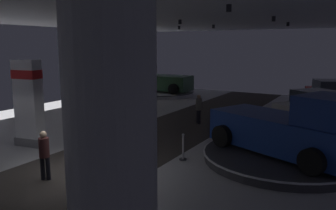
{
  "coord_description": "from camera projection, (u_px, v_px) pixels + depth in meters",
  "views": [
    {
      "loc": [
        8.15,
        -7.91,
        4.23
      ],
      "look_at": [
        0.17,
        6.03,
        1.4
      ],
      "focal_mm": 36.76,
      "sensor_mm": 36.0,
      "label": 1
    }
  ],
  "objects": [
    {
      "name": "stanchion_c",
      "position": [
        82.0,
        183.0,
        9.75
      ],
      "size": [
        0.28,
        0.28,
        1.01
      ],
      "color": "#333338",
      "rests_on": "ground"
    },
    {
      "name": "display_platform_deep_right",
      "position": [
        326.0,
        108.0,
        22.49
      ],
      "size": [
        5.64,
        5.64,
        0.28
      ],
      "color": "#333338",
      "rests_on": "ground"
    },
    {
      "name": "visitor_walking_far",
      "position": [
        44.0,
        152.0,
        10.75
      ],
      "size": [
        0.32,
        0.32,
        1.59
      ],
      "color": "black",
      "rests_on": "ground"
    },
    {
      "name": "stanchion_a",
      "position": [
        183.0,
        150.0,
        12.73
      ],
      "size": [
        0.28,
        0.28,
        1.01
      ],
      "color": "#333338",
      "rests_on": "ground"
    },
    {
      "name": "display_platform_deep_left",
      "position": [
        160.0,
        93.0,
        29.21
      ],
      "size": [
        5.68,
        5.68,
        0.33
      ],
      "color": "silver",
      "rests_on": "ground"
    },
    {
      "name": "display_platform_far_right",
      "position": [
        315.0,
        124.0,
        17.86
      ],
      "size": [
        4.65,
        4.65,
        0.23
      ],
      "color": "silver",
      "rests_on": "ground"
    },
    {
      "name": "display_platform_far_left",
      "position": [
        110.0,
        103.0,
        23.91
      ],
      "size": [
        5.68,
        5.68,
        0.37
      ],
      "color": "silver",
      "rests_on": "ground"
    },
    {
      "name": "display_car_far_right",
      "position": [
        315.0,
        108.0,
        17.7
      ],
      "size": [
        3.97,
        4.44,
        1.71
      ],
      "color": "silver",
      "rests_on": "display_platform_far_right"
    },
    {
      "name": "brand_sign_pylon",
      "position": [
        29.0,
        102.0,
        14.34
      ],
      "size": [
        1.35,
        0.83,
        3.61
      ],
      "color": "slate",
      "rests_on": "ground"
    },
    {
      "name": "stanchion_b",
      "position": [
        148.0,
        165.0,
        11.2
      ],
      "size": [
        0.28,
        0.28,
        1.01
      ],
      "color": "#333338",
      "rests_on": "ground"
    },
    {
      "name": "display_car_deep_right",
      "position": [
        327.0,
        94.0,
        22.3
      ],
      "size": [
        3.38,
        4.57,
        1.71
      ],
      "color": "red",
      "rests_on": "display_platform_deep_right"
    },
    {
      "name": "ceiling_with_spotlights",
      "position": [
        65.0,
        1.0,
        10.52
      ],
      "size": [
        24.0,
        44.0,
        0.39
      ],
      "color": "silver"
    },
    {
      "name": "ground",
      "position": [
        74.0,
        174.0,
        11.49
      ],
      "size": [
        24.0,
        44.0,
        0.06
      ],
      "color": "#B2B2B7"
    },
    {
      "name": "pickup_truck_far_left",
      "position": [
        106.0,
        87.0,
        23.91
      ],
      "size": [
        5.49,
        3.09,
        2.3
      ],
      "color": "#B77519",
      "rests_on": "display_platform_far_left"
    },
    {
      "name": "pickup_truck_mid_right",
      "position": [
        290.0,
        130.0,
        12.14
      ],
      "size": [
        5.7,
        4.2,
        2.3
      ],
      "color": "navy",
      "rests_on": "display_platform_mid_right"
    },
    {
      "name": "pickup_truck_deep_left",
      "position": [
        157.0,
        80.0,
        29.17
      ],
      "size": [
        5.36,
        2.77,
        2.3
      ],
      "color": "#2D5638",
      "rests_on": "display_platform_deep_left"
    },
    {
      "name": "visitor_walking_near",
      "position": [
        199.0,
        107.0,
        18.48
      ],
      "size": [
        0.32,
        0.32,
        1.59
      ],
      "color": "black",
      "rests_on": "ground"
    },
    {
      "name": "display_platform_mid_right",
      "position": [
        281.0,
        157.0,
        12.58
      ],
      "size": [
        5.68,
        5.68,
        0.33
      ],
      "color": "#333338",
      "rests_on": "ground"
    },
    {
      "name": "column_right",
      "position": [
        111.0,
        133.0,
        5.84
      ],
      "size": [
        1.57,
        1.57,
        5.5
      ],
      "color": "#ADADB2",
      "rests_on": "ground"
    }
  ]
}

